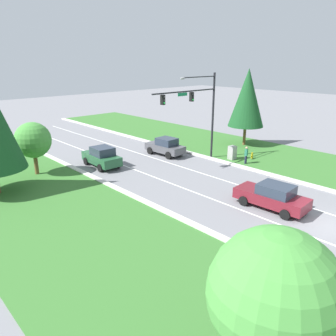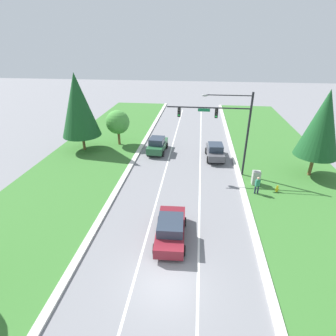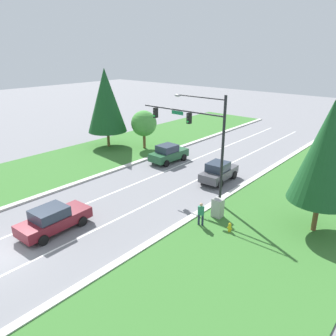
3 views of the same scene
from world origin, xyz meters
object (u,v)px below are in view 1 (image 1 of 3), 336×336
at_px(burgundy_sedan, 272,196).
at_px(utility_cabinet, 232,153).
at_px(fire_hydrant, 252,156).
at_px(oak_far_left_tree, 33,140).
at_px(pedestrian, 246,155).
at_px(traffic_signal_mast, 198,105).
at_px(oak_near_left_tree, 275,295).
at_px(graphite_sedan, 165,146).
at_px(forest_sedan, 102,157).
at_px(conifer_far_right_tree, 247,98).

xyz_separation_m(burgundy_sedan, utility_cabinet, (7.06, 8.34, -0.14)).
xyz_separation_m(fire_hydrant, oak_far_left_tree, (-17.24, 9.84, 2.65)).
bearing_deg(pedestrian, traffic_signal_mast, -66.97).
relative_size(pedestrian, oak_far_left_tree, 0.38).
height_order(traffic_signal_mast, oak_near_left_tree, traffic_signal_mast).
distance_m(pedestrian, fire_hydrant, 2.04).
bearing_deg(graphite_sedan, traffic_signal_mast, -87.13).
bearing_deg(forest_sedan, utility_cabinet, -30.57).
bearing_deg(utility_cabinet, burgundy_sedan, -130.24).
height_order(burgundy_sedan, forest_sedan, forest_sedan).
height_order(utility_cabinet, oak_far_left_tree, oak_far_left_tree).
bearing_deg(oak_near_left_tree, forest_sedan, 68.79).
xyz_separation_m(burgundy_sedan, oak_near_left_tree, (-11.69, -6.52, 2.77)).
bearing_deg(forest_sedan, burgundy_sedan, -74.87).
relative_size(graphite_sedan, oak_near_left_tree, 0.80).
relative_size(graphite_sedan, conifer_far_right_tree, 0.51).
bearing_deg(graphite_sedan, fire_hydrant, -56.29).
xyz_separation_m(graphite_sedan, utility_cabinet, (3.53, -5.70, -0.20)).
bearing_deg(conifer_far_right_tree, utility_cabinet, -156.10).
bearing_deg(pedestrian, graphite_sedan, -82.23).
bearing_deg(fire_hydrant, traffic_signal_mast, 147.98).
distance_m(pedestrian, oak_near_left_tree, 22.87).
distance_m(traffic_signal_mast, fire_hydrant, 7.57).
height_order(burgundy_sedan, pedestrian, pedestrian).
relative_size(burgundy_sedan, oak_near_left_tree, 0.89).
bearing_deg(utility_cabinet, pedestrian, -97.17).
bearing_deg(burgundy_sedan, fire_hydrant, 37.00).
bearing_deg(burgundy_sedan, traffic_signal_mast, 66.29).
distance_m(fire_hydrant, oak_far_left_tree, 20.02).
height_order(graphite_sedan, oak_near_left_tree, oak_near_left_tree).
bearing_deg(oak_near_left_tree, utility_cabinet, 38.40).
relative_size(forest_sedan, oak_near_left_tree, 0.81).
distance_m(burgundy_sedan, oak_far_left_tree, 19.14).
height_order(traffic_signal_mast, fire_hydrant, traffic_signal_mast).
relative_size(traffic_signal_mast, fire_hydrant, 11.66).
bearing_deg(fire_hydrant, oak_far_left_tree, 150.28).
bearing_deg(graphite_sedan, pedestrian, -69.29).
relative_size(utility_cabinet, oak_near_left_tree, 0.26).
distance_m(traffic_signal_mast, conifer_far_right_tree, 8.82).
xyz_separation_m(burgundy_sedan, forest_sedan, (-3.26, 15.19, 0.08)).
xyz_separation_m(forest_sedan, pedestrian, (10.10, -8.56, 0.02)).
distance_m(traffic_signal_mast, pedestrian, 6.39).
distance_m(forest_sedan, pedestrian, 13.24).
relative_size(traffic_signal_mast, oak_far_left_tree, 1.82).
bearing_deg(oak_far_left_tree, pedestrian, -34.05).
bearing_deg(traffic_signal_mast, oak_far_left_tree, 151.19).
relative_size(pedestrian, conifer_far_right_tree, 0.20).
xyz_separation_m(traffic_signal_mast, conifer_far_right_tree, (8.79, 0.71, -0.10)).
xyz_separation_m(forest_sedan, oak_far_left_tree, (-5.25, 1.82, 2.08)).
xyz_separation_m(graphite_sedan, oak_near_left_tree, (-15.22, -20.56, 2.71)).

